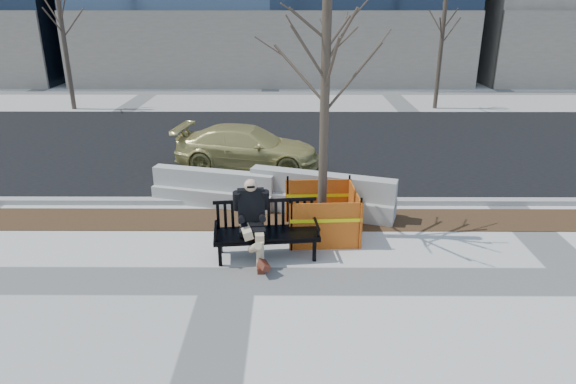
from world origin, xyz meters
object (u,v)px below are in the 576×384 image
tree_fence (321,234)px  jersey_barrier_right (321,213)px  sedan (248,167)px  jersey_barrier_left (214,204)px  seated_man (253,256)px  bench (267,257)px

tree_fence → jersey_barrier_right: size_ratio=1.60×
tree_fence → sedan: bearing=112.6°
jersey_barrier_left → tree_fence: bearing=-20.0°
seated_man → tree_fence: (1.36, 0.95, 0.00)m
jersey_barrier_left → jersey_barrier_right: 2.58m
bench → sedan: size_ratio=0.48×
seated_man → jersey_barrier_left: size_ratio=0.51×
seated_man → jersey_barrier_left: (-1.10, 2.63, 0.00)m
bench → sedan: (-0.78, 5.46, 0.00)m
bench → sedan: sedan is taller
tree_fence → jersey_barrier_left: 2.98m
bench → jersey_barrier_right: (1.15, 2.12, 0.00)m
bench → jersey_barrier_left: 2.99m
tree_fence → bench: bearing=-138.3°
seated_man → tree_fence: size_ratio=0.29×
seated_man → tree_fence: tree_fence is taller
sedan → jersey_barrier_right: sedan is taller
seated_man → sedan: 5.46m
jersey_barrier_right → bench: bearing=-100.3°
tree_fence → seated_man: bearing=-145.2°
bench → jersey_barrier_left: size_ratio=0.68×
tree_fence → jersey_barrier_left: tree_fence is taller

